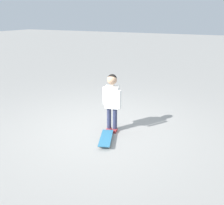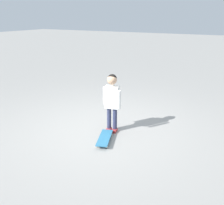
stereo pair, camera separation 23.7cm
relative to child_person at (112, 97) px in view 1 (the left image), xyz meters
name	(u,v)px [view 1 (the left image)]	position (x,y,z in m)	size (l,w,h in m)	color
ground_plane	(101,130)	(-0.20, -0.04, -0.66)	(50.00, 50.00, 0.00)	gray
child_person	(112,97)	(0.00, 0.00, 0.00)	(0.40, 0.22, 1.06)	#2D3351
skateboard	(106,138)	(0.09, -0.42, -0.60)	(0.39, 0.64, 0.07)	teal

